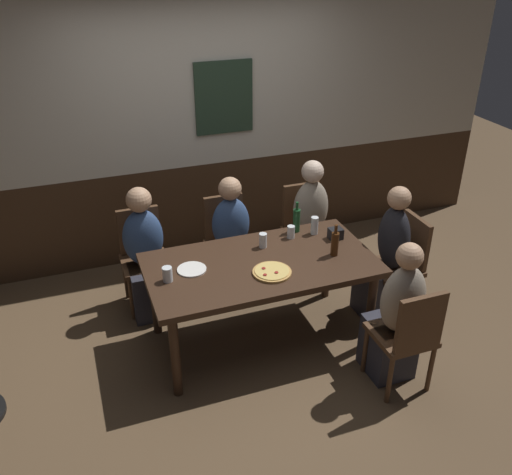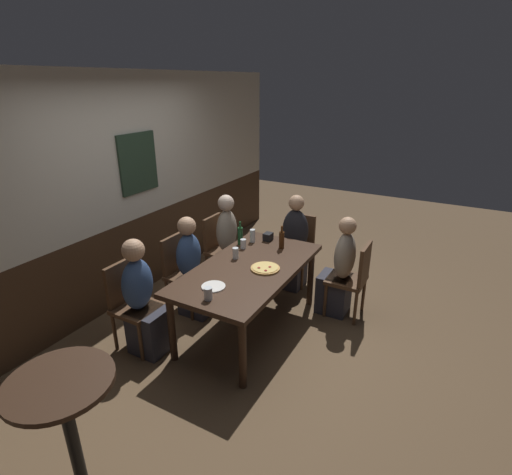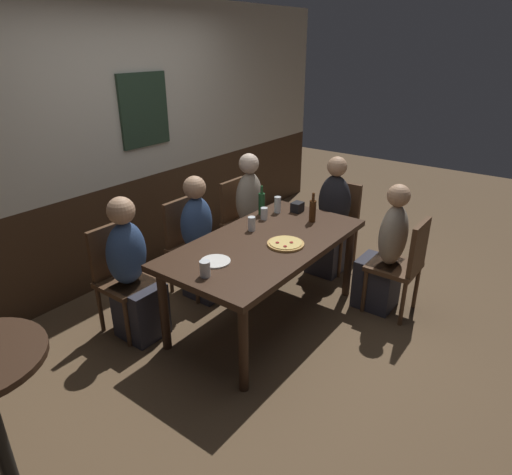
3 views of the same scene
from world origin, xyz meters
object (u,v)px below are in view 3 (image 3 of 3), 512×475
Objects in this scene: beer_glass_tall at (278,206)px; person_mid_far at (202,247)px; chair_head_east at (338,221)px; pint_glass_pale at (264,214)px; condiment_caddy at (297,207)px; chair_mid_far at (189,241)px; person_right_near at (385,258)px; beer_bottle_brown at (313,210)px; dining_table at (266,249)px; person_head_east at (331,225)px; pint_glass_amber at (252,224)px; tumbler_water at (205,270)px; pizza at (286,244)px; chair_left_far at (120,273)px; person_right_far at (253,219)px; chair_right_near at (403,262)px; plate_white_large at (215,261)px; person_left_far at (134,279)px; beer_bottle_green at (262,203)px; chair_right_far at (241,217)px.

person_mid_far is at bearing 143.33° from beer_glass_tall.
chair_head_east is 8.23× the size of pint_glass_pale.
condiment_caddy is at bearing -46.96° from beer_glass_tall.
chair_mid_far is at bearing 90.00° from person_mid_far.
beer_bottle_brown is at bearing 107.48° from person_right_near.
dining_table is 1.48× the size of person_head_east.
person_mid_far is 9.48× the size of pint_glass_amber.
pizza is at bearing -12.31° from tumbler_water.
person_head_east reaches higher than dining_table.
pint_glass_amber is at bearing -37.20° from chair_left_far.
pint_glass_amber is at bearing 168.30° from person_head_east.
beer_bottle_brown reaches higher than tumbler_water.
person_right_far reaches higher than chair_head_east.
chair_right_near is 5.82× the size of beer_glass_tall.
person_head_east is 9.90× the size of pint_glass_amber.
pizza is at bearing -172.13° from chair_head_east.
pint_glass_pale is at bearing 158.22° from condiment_caddy.
beer_bottle_brown is (0.58, -0.97, 0.35)m from chair_mid_far.
tumbler_water is 0.22m from plate_white_large.
chair_mid_far is 0.73m from pint_glass_amber.
tumbler_water is (0.05, -0.73, 0.29)m from person_left_far.
chair_right_near is at bearing -29.97° from tumbler_water.
person_head_east reaches higher than chair_right_near.
beer_bottle_green is 0.35m from condiment_caddy.
beer_bottle_brown is (-0.56, -0.09, 0.34)m from person_head_east.
person_right_near is (-0.52, -0.71, -0.01)m from chair_head_east.
condiment_caddy is (1.48, -0.73, 0.29)m from chair_left_far.
tumbler_water is at bearing 167.69° from pizza.
beer_bottle_brown is at bearing -3.43° from tumbler_water.
chair_right_far is 0.79m from condiment_caddy.
person_head_east is 1.88m from tumbler_water.
dining_table is 1.18m from chair_left_far.
person_right_far is 1.69m from tumbler_water.
person_head_east is 4.09× the size of pizza.
chair_head_east is 4.02× the size of plate_white_large.
pint_glass_amber is (-0.68, 0.93, 0.31)m from person_right_near.
chair_head_east is 1.84m from plate_white_large.
person_left_far is at bearing 160.93° from chair_head_east.
person_right_near reaches higher than chair_mid_far.
person_mid_far is 4.35× the size of beer_bottle_brown.
beer_bottle_brown reaches higher than condiment_caddy.
condiment_caddy is (-0.43, 0.14, 0.28)m from person_head_east.
pizza is at bearing -88.76° from chair_mid_far.
pint_glass_pale is at bearing -20.83° from person_left_far.
chair_right_far is at bearing 44.39° from pint_glass_amber.
chair_mid_far reaches higher than pizza.
beer_bottle_brown is (-0.72, -0.09, 0.35)m from chair_head_east.
plate_white_large is at bearing 155.85° from pizza.
chair_head_east and chair_mid_far have the same top height.
beer_bottle_brown reaches higher than chair_right_near.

